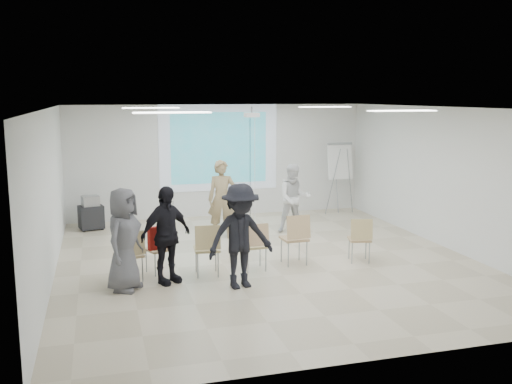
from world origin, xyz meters
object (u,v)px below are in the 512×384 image
object	(u,v)px
chair_left_inner	(207,246)
chair_center	(255,242)
chair_far_left	(130,252)
audience_left	(166,228)
player_right	(294,195)
chair_right_far	(360,236)
av_cart	(91,214)
player_left	(222,194)
chair_left_mid	(160,246)
audience_outer	(124,233)
chair_right_inner	(296,235)
laptop	(207,247)
pedestal_table	(238,216)
audience_mid	(240,229)
flipchart_easel	(340,162)

from	to	relation	value
chair_left_inner	chair_center	xyz separation A→B (m)	(0.92, 0.08, -0.03)
chair_far_left	audience_left	size ratio (longest dim) A/B	0.47
player_right	chair_far_left	world-z (taller)	player_right
chair_right_far	av_cart	bearing A→B (deg)	154.74
player_left	av_cart	bearing A→B (deg)	160.22
chair_left_mid	player_right	bearing A→B (deg)	11.96
audience_outer	chair_right_inner	bearing A→B (deg)	-49.25
player_left	laptop	size ratio (longest dim) A/B	5.71
chair_left_mid	audience_left	world-z (taller)	audience_left
chair_far_left	audience_left	bearing A→B (deg)	-36.37
chair_left_inner	chair_right_far	distance (m)	3.04
chair_center	audience_left	distance (m)	1.74
chair_center	chair_left_inner	bearing A→B (deg)	-177.43
pedestal_table	audience_left	distance (m)	3.92
player_left	chair_left_inner	world-z (taller)	player_left
pedestal_table	chair_left_inner	bearing A→B (deg)	-113.30
player_right	audience_mid	size ratio (longest dim) A/B	0.89
chair_far_left	audience_outer	world-z (taller)	audience_outer
laptop	chair_far_left	bearing A→B (deg)	7.69
player_right	chair_center	xyz separation A→B (m)	(-1.71, -2.72, -0.36)
player_left	chair_right_inner	world-z (taller)	player_left
chair_left_inner	laptop	distance (m)	0.12
chair_center	audience_mid	world-z (taller)	audience_mid
chair_center	chair_left_mid	bearing A→B (deg)	167.71
pedestal_table	chair_far_left	xyz separation A→B (m)	(-2.69, -3.06, 0.15)
chair_right_far	chair_far_left	bearing A→B (deg)	-164.76
chair_far_left	flipchart_easel	world-z (taller)	flipchart_easel
audience_mid	player_right	bearing A→B (deg)	48.84
player_right	chair_center	size ratio (longest dim) A/B	1.96
audience_outer	flipchart_easel	world-z (taller)	flipchart_easel
audience_outer	flipchart_easel	xyz separation A→B (m)	(6.02, 4.85, 0.48)
audience_outer	av_cart	distance (m)	4.78
chair_left_mid	audience_left	bearing A→B (deg)	-108.59
player_right	chair_left_mid	distance (m)	4.21
laptop	audience_left	size ratio (longest dim) A/B	0.18
chair_left_mid	chair_left_inner	bearing A→B (deg)	-48.92
chair_right_far	flipchart_easel	xyz separation A→B (m)	(1.52, 4.46, 0.92)
audience_outer	chair_left_inner	bearing A→B (deg)	-46.25
laptop	audience_outer	world-z (taller)	audience_outer
chair_far_left	audience_outer	xyz separation A→B (m)	(-0.12, -0.38, 0.43)
chair_right_far	chair_right_inner	bearing A→B (deg)	-173.12
chair_right_far	audience_left	distance (m)	3.82
chair_right_inner	laptop	size ratio (longest dim) A/B	2.82
player_right	flipchart_easel	bearing A→B (deg)	49.53
pedestal_table	av_cart	size ratio (longest dim) A/B	0.89
player_left	chair_center	size ratio (longest dim) A/B	2.20
chair_far_left	chair_right_inner	distance (m)	3.13
chair_right_far	chair_left_inner	bearing A→B (deg)	-163.94
chair_center	audience_outer	world-z (taller)	audience_outer
chair_left_inner	av_cart	xyz separation A→B (m)	(-2.04, 4.37, -0.19)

